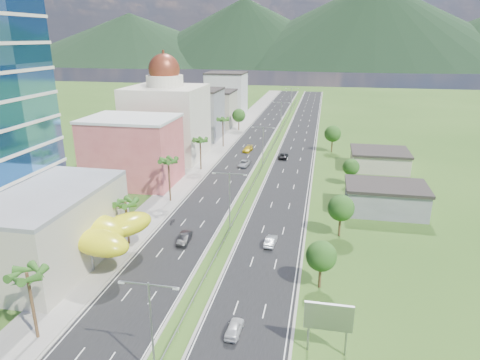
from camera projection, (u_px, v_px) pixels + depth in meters
The scene contains 38 objects.
ground at pixel (216, 258), 66.74m from camera, with size 500.00×500.00×0.00m, color #2D5119.
road_left at pixel (258, 134), 151.82m from camera, with size 11.00×260.00×0.04m, color black.
road_right at pixel (301, 136), 149.05m from camera, with size 11.00×260.00×0.04m, color black.
sidewalk_left at pixel (232, 133), 153.56m from camera, with size 7.00×260.00×0.12m, color gray.
median_guardrail at pixel (273, 146), 133.49m from camera, with size 0.10×216.06×0.76m.
streetlight_median_a at pixel (151, 321), 41.35m from camera, with size 6.04×0.25×11.00m.
streetlight_median_b at pixel (230, 196), 73.90m from camera, with size 6.04×0.25×11.00m.
streetlight_median_c at pixel (263, 143), 111.10m from camera, with size 6.04×0.25×11.00m.
streetlight_median_d at pixel (281, 114), 152.94m from camera, with size 6.04×0.25×11.00m.
streetlight_median_e at pixel (292, 97), 194.79m from camera, with size 6.04×0.25×11.00m.
mall_podium at pixel (3, 225), 65.33m from camera, with size 30.00×24.00×11.00m, color #B6AF96.
lime_canopy at pixel (82, 229), 65.13m from camera, with size 18.00×15.00×7.40m.
pink_shophouse at pixel (133, 152), 99.29m from camera, with size 20.00×15.00×15.00m, color #C75251.
domed_building at pixel (167, 118), 119.45m from camera, with size 20.00×20.00×28.70m.
midrise_grey at pixel (196, 115), 143.58m from camera, with size 16.00×15.00×16.00m, color gray.
midrise_beige at pixel (213, 109), 164.52m from camera, with size 16.00×15.00×13.00m, color #B6AF96.
midrise_white at pixel (226, 95), 185.11m from camera, with size 16.00×15.00×18.00m, color silver.
billboard at pixel (328, 318), 45.46m from camera, with size 5.20×0.35×6.20m.
shed_near at pixel (385, 199), 84.03m from camera, with size 15.00×10.00×5.00m, color gray.
shed_far at pixel (379, 160), 111.65m from camera, with size 14.00×12.00×4.40m, color #B6AF96.
palm_tree_a at pixel (27, 277), 46.60m from camera, with size 3.60×3.60×9.10m.
palm_tree_b at pixel (126, 205), 69.22m from camera, with size 3.60×3.60×8.10m.
palm_tree_c at pixel (168, 162), 87.36m from camera, with size 3.60×3.60×9.60m.
palm_tree_d at pixel (200, 141), 109.06m from camera, with size 3.60×3.60×8.60m.
palm_tree_e at pixel (223, 121), 132.06m from camera, with size 3.60×3.60×9.40m.
leafy_tree_lfar at pixel (239, 115), 156.18m from camera, with size 4.90×4.90×8.05m.
leafy_tree_ra at pixel (321, 256), 57.62m from camera, with size 4.20×4.20×6.90m.
leafy_tree_rb at pixel (341, 208), 72.75m from camera, with size 4.55×4.55×7.47m.
leafy_tree_rc at pixel (351, 167), 98.49m from camera, with size 3.85×3.85×6.33m.
leafy_tree_rd at pixel (333, 134), 126.74m from camera, with size 4.90×4.90×8.05m.
mountain_ridge at pixel (368, 68), 474.14m from camera, with size 860.00×140.00×90.00m, color black, non-canonical shape.
car_dark_left at pixel (184, 238), 71.61m from camera, with size 1.68×4.83×1.59m, color black.
car_silver_mid_left at pixel (244, 163), 113.97m from camera, with size 2.49×5.41×1.50m, color #989B9F.
car_yellow_far_left at pixel (248, 149), 128.63m from camera, with size 2.14×5.27×1.53m, color gold.
car_white_near_right at pixel (234, 328), 49.63m from camera, with size 1.67×4.14×1.41m, color silver.
car_silver_right at pixel (271, 241), 70.82m from camera, with size 1.54×4.42×1.46m, color #ADB0B5.
car_dark_far_right at pixel (283, 156), 121.43m from camera, with size 2.45×5.31×1.48m, color black.
motorcycle at pixel (172, 220), 78.78m from camera, with size 0.65×2.15×1.37m, color black.
Camera 1 is at (15.24, -57.52, 32.84)m, focal length 32.00 mm.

